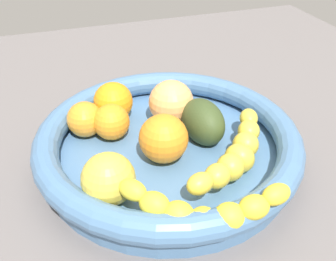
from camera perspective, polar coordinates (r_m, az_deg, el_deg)
The scene contains 11 objects.
kitchen_counter at distance 56.73cm, azimuth 0.00°, elevation -5.52°, with size 120.00×120.00×3.00cm, color #625C5C.
fruit_bowl at distance 53.98cm, azimuth 0.00°, elevation -1.90°, with size 36.82×36.82×5.72cm.
banana_draped_left at distance 50.12cm, azimuth 9.96°, elevation -3.39°, with size 14.40×15.72×4.40cm.
banana_draped_right at distance 41.66cm, azimuth 5.32°, elevation -11.69°, with size 9.46×18.17×5.27cm.
orange_front at distance 55.79cm, azimuth -8.38°, elevation 1.27°, with size 5.28×5.28×5.28cm, color orange.
orange_mid_left at distance 57.09cm, azimuth -12.19°, elevation 1.63°, with size 5.24×5.24×5.24cm, color orange.
orange_mid_right at distance 59.97cm, azimuth -8.11°, elevation 4.26°, with size 6.05×6.05×6.05cm, color orange.
orange_rear at distance 50.66cm, azimuth -0.66°, elevation -1.20°, with size 6.61×6.61×6.61cm, color orange.
apple_yellow at distance 45.11cm, azimuth -8.82°, elevation -7.12°, with size 6.37×6.37×6.37cm, color gold.
avocado_dark at distance 55.26cm, azimuth 5.21°, elevation 1.31°, with size 8.30×5.51×6.32cm, color #354521.
peach_blush at distance 58.36cm, azimuth 0.47°, elevation 4.19°, with size 6.85×6.85×6.85cm, color #F9A95D.
Camera 1 is at (-41.24, 13.89, 37.90)cm, focal length 41.16 mm.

